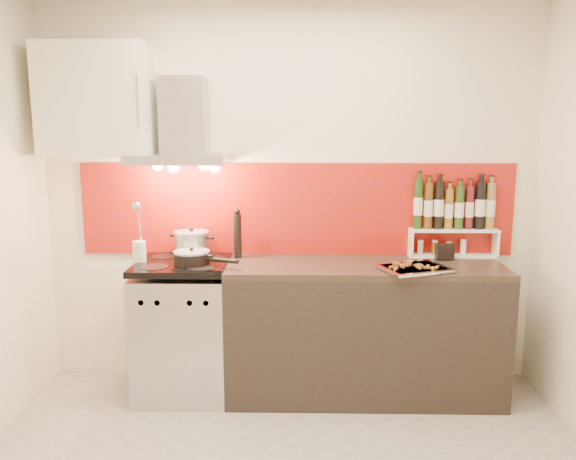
{
  "coord_description": "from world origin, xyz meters",
  "views": [
    {
      "loc": [
        0.07,
        -2.48,
        1.77
      ],
      "look_at": [
        0.0,
        0.95,
        1.15
      ],
      "focal_mm": 35.0,
      "sensor_mm": 36.0,
      "label": 1
    }
  ],
  "objects_px": {
    "saute_pan": "(193,257)",
    "counter": "(363,329)",
    "baking_tray": "(414,268)",
    "stock_pot": "(192,244)",
    "range_stove": "(184,330)",
    "pepper_mill": "(238,234)"
  },
  "relations": [
    {
      "from": "range_stove",
      "to": "counter",
      "type": "height_order",
      "value": "range_stove"
    },
    {
      "from": "range_stove",
      "to": "baking_tray",
      "type": "height_order",
      "value": "baking_tray"
    },
    {
      "from": "counter",
      "to": "saute_pan",
      "type": "distance_m",
      "value": 1.23
    },
    {
      "from": "counter",
      "to": "pepper_mill",
      "type": "relative_size",
      "value": 5.29
    },
    {
      "from": "counter",
      "to": "saute_pan",
      "type": "relative_size",
      "value": 4.14
    },
    {
      "from": "counter",
      "to": "baking_tray",
      "type": "distance_m",
      "value": 0.57
    },
    {
      "from": "pepper_mill",
      "to": "baking_tray",
      "type": "distance_m",
      "value": 1.19
    },
    {
      "from": "counter",
      "to": "saute_pan",
      "type": "height_order",
      "value": "saute_pan"
    },
    {
      "from": "counter",
      "to": "baking_tray",
      "type": "xyz_separation_m",
      "value": [
        0.29,
        -0.17,
        0.47
      ]
    },
    {
      "from": "range_stove",
      "to": "stock_pot",
      "type": "xyz_separation_m",
      "value": [
        0.04,
        0.15,
        0.56
      ]
    },
    {
      "from": "range_stove",
      "to": "baking_tray",
      "type": "distance_m",
      "value": 1.57
    },
    {
      "from": "pepper_mill",
      "to": "baking_tray",
      "type": "height_order",
      "value": "pepper_mill"
    },
    {
      "from": "saute_pan",
      "to": "baking_tray",
      "type": "xyz_separation_m",
      "value": [
        1.4,
        -0.11,
        -0.04
      ]
    },
    {
      "from": "saute_pan",
      "to": "counter",
      "type": "bearing_deg",
      "value": 3.15
    },
    {
      "from": "range_stove",
      "to": "pepper_mill",
      "type": "bearing_deg",
      "value": 25.35
    },
    {
      "from": "counter",
      "to": "pepper_mill",
      "type": "bearing_deg",
      "value": 169.28
    },
    {
      "from": "baking_tray",
      "to": "range_stove",
      "type": "bearing_deg",
      "value": 173.69
    },
    {
      "from": "saute_pan",
      "to": "pepper_mill",
      "type": "height_order",
      "value": "pepper_mill"
    },
    {
      "from": "counter",
      "to": "stock_pot",
      "type": "xyz_separation_m",
      "value": [
        -1.16,
        0.15,
        0.55
      ]
    },
    {
      "from": "range_stove",
      "to": "counter",
      "type": "relative_size",
      "value": 0.51
    },
    {
      "from": "baking_tray",
      "to": "stock_pot",
      "type": "bearing_deg",
      "value": 167.6
    },
    {
      "from": "saute_pan",
      "to": "pepper_mill",
      "type": "distance_m",
      "value": 0.37
    }
  ]
}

